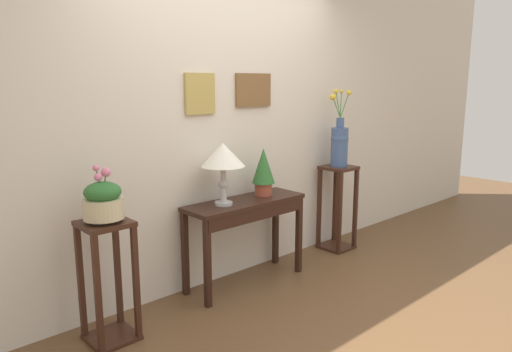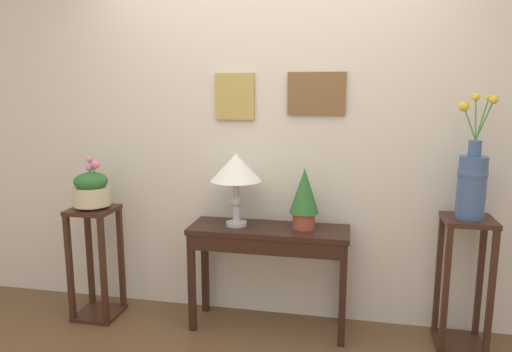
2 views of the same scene
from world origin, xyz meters
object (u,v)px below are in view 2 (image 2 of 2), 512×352
(table_lamp, at_px, (236,170))
(pedestal_stand_right, at_px, (463,283))
(potted_plant_on_console, at_px, (304,196))
(console_table, at_px, (268,245))
(flower_vase_tall_right, at_px, (472,179))
(planter_bowl_wide_left, at_px, (91,189))
(pedestal_stand_left, at_px, (96,263))

(table_lamp, distance_m, pedestal_stand_right, 1.62)
(table_lamp, distance_m, potted_plant_on_console, 0.48)
(table_lamp, relative_size, pedestal_stand_right, 0.58)
(table_lamp, xyz_separation_m, potted_plant_on_console, (0.45, 0.03, -0.16))
(console_table, bearing_deg, flower_vase_tall_right, 1.57)
(pedestal_stand_right, bearing_deg, planter_bowl_wide_left, -177.90)
(console_table, xyz_separation_m, pedestal_stand_left, (-1.24, -0.06, -0.20))
(table_lamp, height_order, planter_bowl_wide_left, table_lamp)
(pedestal_stand_left, bearing_deg, table_lamp, 4.49)
(planter_bowl_wide_left, height_order, pedestal_stand_right, planter_bowl_wide_left)
(planter_bowl_wide_left, distance_m, flower_vase_tall_right, 2.50)
(console_table, distance_m, pedestal_stand_left, 1.26)
(pedestal_stand_right, distance_m, flower_vase_tall_right, 0.67)
(pedestal_stand_left, bearing_deg, console_table, 2.69)
(console_table, distance_m, pedestal_stand_right, 1.26)
(potted_plant_on_console, xyz_separation_m, pedestal_stand_left, (-1.48, -0.11, -0.54))
(planter_bowl_wide_left, bearing_deg, pedestal_stand_right, 2.10)
(table_lamp, distance_m, flower_vase_tall_right, 1.47)
(planter_bowl_wide_left, bearing_deg, pedestal_stand_left, -118.79)
(console_table, distance_m, table_lamp, 0.55)
(console_table, bearing_deg, table_lamp, 174.46)
(planter_bowl_wide_left, relative_size, pedestal_stand_right, 0.42)
(potted_plant_on_console, bearing_deg, planter_bowl_wide_left, -175.93)
(console_table, xyz_separation_m, table_lamp, (-0.22, 0.02, 0.50))
(potted_plant_on_console, xyz_separation_m, flower_vase_tall_right, (1.01, -0.01, 0.15))
(potted_plant_on_console, xyz_separation_m, pedestal_stand_right, (1.01, -0.01, -0.52))
(potted_plant_on_console, bearing_deg, pedestal_stand_right, -0.78)
(planter_bowl_wide_left, xyz_separation_m, pedestal_stand_right, (2.49, 0.09, -0.52))
(pedestal_stand_left, distance_m, pedestal_stand_right, 2.49)
(console_table, height_order, pedestal_stand_left, pedestal_stand_left)
(potted_plant_on_console, height_order, planter_bowl_wide_left, planter_bowl_wide_left)
(table_lamp, height_order, pedestal_stand_right, table_lamp)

